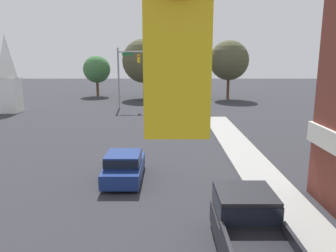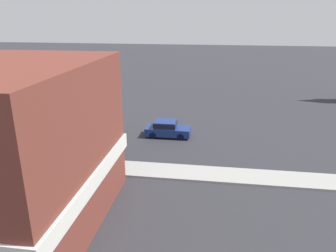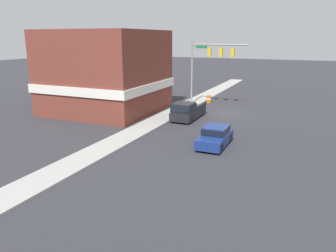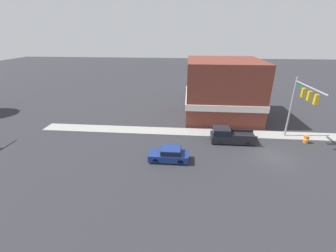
{
  "view_description": "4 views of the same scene",
  "coord_description": "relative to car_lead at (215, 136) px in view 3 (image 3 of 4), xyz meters",
  "views": [
    {
      "loc": [
        0.58,
        -5.23,
        6.43
      ],
      "look_at": [
        0.65,
        12.78,
        2.69
      ],
      "focal_mm": 35.0,
      "sensor_mm": 36.0,
      "label": 1
    },
    {
      "loc": [
        27.45,
        15.88,
        11.23
      ],
      "look_at": [
        1.28,
        12.0,
        2.1
      ],
      "focal_mm": 35.0,
      "sensor_mm": 36.0,
      "label": 2
    },
    {
      "loc": [
        -8.36,
        35.2,
        8.18
      ],
      "look_at": [
        0.93,
        14.42,
        2.03
      ],
      "focal_mm": 35.0,
      "sensor_mm": 36.0,
      "label": 3
    },
    {
      "loc": [
        -22.71,
        9.77,
        12.93
      ],
      "look_at": [
        0.31,
        11.81,
        3.17
      ],
      "focal_mm": 24.0,
      "sensor_mm": 36.0,
      "label": 4
    }
  ],
  "objects": [
    {
      "name": "pickup_truck_parked",
      "position": [
        5.03,
        -6.99,
        0.14
      ],
      "size": [
        2.08,
        5.38,
        1.91
      ],
      "color": "black",
      "rests_on": "ground"
    },
    {
      "name": "car_lead",
      "position": [
        0.0,
        0.0,
        0.0
      ],
      "size": [
        1.92,
        4.24,
        1.54
      ],
      "color": "black",
      "rests_on": "ground"
    },
    {
      "name": "near_signal_assembly",
      "position": [
        5.17,
        -14.79,
        5.0
      ],
      "size": [
        6.89,
        0.49,
        7.89
      ],
      "color": "gray",
      "rests_on": "ground"
    },
    {
      "name": "corner_brick_building",
      "position": [
        14.88,
        -7.18,
        3.56
      ],
      "size": [
        11.72,
        11.47,
        8.98
      ],
      "color": "brown",
      "rests_on": "ground"
    },
    {
      "name": "sidewalk_curb",
      "position": [
        7.48,
        -11.46,
        -0.73
      ],
      "size": [
        2.4,
        60.0,
        0.14
      ],
      "color": "#9E9E99",
      "rests_on": "ground"
    },
    {
      "name": "ground_plane",
      "position": [
        1.78,
        -11.46,
        -0.8
      ],
      "size": [
        200.0,
        200.0,
        0.0
      ],
      "primitive_type": "plane",
      "color": "#2D2D33"
    },
    {
      "name": "construction_barrel",
      "position": [
        5.68,
        -16.68,
        -0.31
      ],
      "size": [
        0.61,
        0.61,
        0.96
      ],
      "color": "orange",
      "rests_on": "ground"
    }
  ]
}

